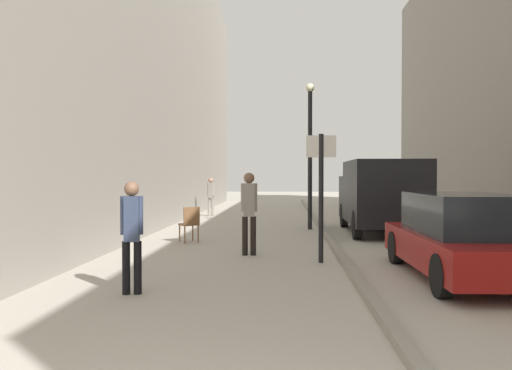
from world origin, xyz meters
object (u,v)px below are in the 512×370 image
at_px(delivery_van, 381,194).
at_px(street_sign_post, 321,186).
at_px(parked_car, 464,237).
at_px(pedestrian_far_crossing, 211,194).
at_px(cafe_chair_near_window, 190,222).
at_px(lamp_post, 310,146).
at_px(pedestrian_main_foreground, 132,229).
at_px(pedestrian_mid_block, 249,208).

height_order(delivery_van, street_sign_post, street_sign_post).
height_order(delivery_van, parked_car, delivery_van).
relative_size(pedestrian_far_crossing, cafe_chair_near_window, 1.76).
bearing_deg(parked_car, lamp_post, 105.54).
bearing_deg(pedestrian_main_foreground, pedestrian_far_crossing, -97.02).
bearing_deg(pedestrian_far_crossing, delivery_van, -32.80).
bearing_deg(pedestrian_far_crossing, cafe_chair_near_window, -73.62).
relative_size(parked_car, cafe_chair_near_window, 4.49).
distance_m(pedestrian_main_foreground, street_sign_post, 4.19).
bearing_deg(lamp_post, parked_car, -73.77).
distance_m(lamp_post, cafe_chair_near_window, 5.25).
distance_m(pedestrian_far_crossing, cafe_chair_near_window, 8.54).
height_order(pedestrian_far_crossing, delivery_van, delivery_van).
relative_size(parked_car, street_sign_post, 1.62).
relative_size(pedestrian_main_foreground, delivery_van, 0.34).
xyz_separation_m(lamp_post, cafe_chair_near_window, (-3.30, -3.45, -2.18)).
xyz_separation_m(pedestrian_far_crossing, parked_car, (6.26, -12.77, -0.25)).
bearing_deg(pedestrian_far_crossing, lamp_post, -39.94).
height_order(pedestrian_mid_block, street_sign_post, street_sign_post).
bearing_deg(pedestrian_mid_block, lamp_post, 69.89).
height_order(pedestrian_mid_block, pedestrian_far_crossing, pedestrian_mid_block).
bearing_deg(street_sign_post, lamp_post, -91.00).
xyz_separation_m(pedestrian_far_crossing, street_sign_post, (3.92, -11.36, 0.59)).
distance_m(delivery_van, cafe_chair_near_window, 6.00).
distance_m(parked_car, lamp_post, 8.29).
relative_size(delivery_van, street_sign_post, 1.88).
distance_m(pedestrian_far_crossing, lamp_post, 6.69).
bearing_deg(street_sign_post, parked_car, 148.60).
bearing_deg(delivery_van, street_sign_post, -111.72).
bearing_deg(pedestrian_main_foreground, cafe_chair_near_window, -98.55).
relative_size(pedestrian_mid_block, delivery_van, 0.37).
height_order(delivery_van, cafe_chair_near_window, delivery_van).
relative_size(pedestrian_main_foreground, lamp_post, 0.35).
relative_size(pedestrian_mid_block, street_sign_post, 0.70).
height_order(street_sign_post, cafe_chair_near_window, street_sign_post).
height_order(pedestrian_mid_block, parked_car, pedestrian_mid_block).
bearing_deg(lamp_post, pedestrian_main_foreground, -108.57).
xyz_separation_m(pedestrian_mid_block, parked_car, (3.85, -2.27, -0.34)).
xyz_separation_m(pedestrian_mid_block, cafe_chair_near_window, (-1.70, 2.00, -0.51)).
relative_size(delivery_van, parked_car, 1.16).
distance_m(pedestrian_main_foreground, pedestrian_mid_block, 4.01).
distance_m(pedestrian_main_foreground, parked_car, 5.53).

